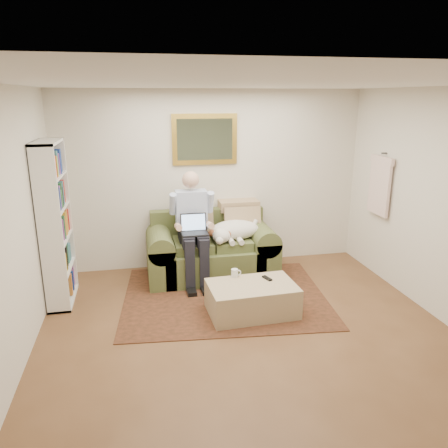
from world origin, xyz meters
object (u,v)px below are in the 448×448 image
object	(u,v)px
ottoman	(252,299)
seated_man	(193,229)
laptop	(194,228)
coffee_mug	(235,273)
sleeping_dog	(235,230)
sofa	(211,255)
bookshelf	(55,224)

from	to	relation	value
ottoman	seated_man	bearing A→B (deg)	116.53
laptop	ottoman	distance (m)	1.30
laptop	coffee_mug	bearing A→B (deg)	-62.46
seated_man	coffee_mug	bearing A→B (deg)	-64.51
sleeping_dog	ottoman	world-z (taller)	sleeping_dog
sofa	seated_man	distance (m)	0.55
laptop	bookshelf	bearing A→B (deg)	-174.20
bookshelf	laptop	bearing A→B (deg)	5.80
laptop	ottoman	size ratio (longest dim) A/B	0.34
sofa	coffee_mug	bearing A→B (deg)	-83.13
laptop	sleeping_dog	distance (m)	0.62
sleeping_dog	seated_man	bearing A→B (deg)	-172.87
coffee_mug	sleeping_dog	bearing A→B (deg)	76.99
sofa	ottoman	distance (m)	1.28
laptop	coffee_mug	xyz separation A→B (m)	(0.39, -0.75, -0.38)
bookshelf	sofa	bearing A→B (deg)	11.65
laptop	sleeping_dog	bearing A→B (deg)	13.64
seated_man	coffee_mug	distance (m)	0.97
ottoman	coffee_mug	xyz separation A→B (m)	(-0.15, 0.27, 0.23)
sofa	ottoman	world-z (taller)	sofa
seated_man	ottoman	world-z (taller)	seated_man
seated_man	bookshelf	distance (m)	1.75
coffee_mug	bookshelf	bearing A→B (deg)	164.81
laptop	bookshelf	distance (m)	1.74
laptop	coffee_mug	world-z (taller)	laptop
seated_man	ottoman	distance (m)	1.34
seated_man	coffee_mug	size ratio (longest dim) A/B	15.19
sofa	bookshelf	xyz separation A→B (m)	(-1.99, -0.41, 0.69)
bookshelf	ottoman	bearing A→B (deg)	-20.35
coffee_mug	bookshelf	size ratio (longest dim) A/B	0.05
ottoman	bookshelf	distance (m)	2.54
sleeping_dog	bookshelf	size ratio (longest dim) A/B	0.37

